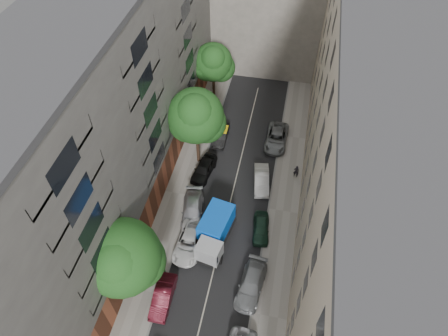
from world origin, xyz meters
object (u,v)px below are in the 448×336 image
(car_left_1, at_px, (163,297))
(tree_mid, at_px, (196,118))
(car_left_4, at_px, (204,169))
(car_right_4, at_px, (276,138))
(car_left_3, at_px, (193,210))
(pedestrian, at_px, (296,171))
(tree_near, at_px, (123,259))
(car_left_5, at_px, (221,135))
(car_right_1, at_px, (251,284))
(tree_far, at_px, (214,64))
(car_right_2, at_px, (261,228))
(car_right_3, at_px, (262,180))
(tarp_truck, at_px, (214,231))
(car_left_2, at_px, (189,242))
(lamp_post, at_px, (161,254))

(car_left_1, distance_m, tree_mid, 17.36)
(car_left_4, distance_m, car_right_4, 9.63)
(car_left_3, bearing_deg, pedestrian, 26.30)
(car_right_4, relative_size, tree_near, 0.60)
(car_left_5, bearing_deg, car_left_4, -98.01)
(car_right_1, xyz_separation_m, tree_near, (-9.90, -2.31, 4.89))
(car_left_1, distance_m, tree_far, 27.92)
(car_right_2, height_order, car_right_3, car_right_3)
(car_left_1, height_order, tree_far, tree_far)
(car_right_4, xyz_separation_m, tree_far, (-8.85, 6.24, 4.84))
(tarp_truck, bearing_deg, car_left_5, 110.21)
(car_left_5, bearing_deg, tree_mid, -112.27)
(car_right_1, bearing_deg, car_left_3, 142.78)
(car_left_2, xyz_separation_m, lamp_post, (-1.40, -3.22, 2.96))
(car_right_4, bearing_deg, tree_mid, -147.53)
(tree_far, xyz_separation_m, pedestrian, (11.56, -11.16, -4.62))
(car_left_2, xyz_separation_m, pedestrian, (9.10, 10.69, 0.25))
(car_right_1, height_order, car_right_2, car_right_1)
(car_left_1, bearing_deg, car_left_3, 87.30)
(car_right_1, bearing_deg, lamp_post, -172.27)
(car_right_2, xyz_separation_m, car_right_4, (-0.00, 12.64, 0.08))
(car_right_4, xyz_separation_m, lamp_post, (-7.80, -18.82, 2.94))
(pedestrian, bearing_deg, car_left_1, 59.43)
(car_left_1, bearing_deg, car_right_3, 64.78)
(car_right_3, height_order, lamp_post, lamp_post)
(pedestrian, bearing_deg, car_right_1, 79.56)
(car_left_5, height_order, tree_far, tree_far)
(tarp_truck, height_order, car_right_2, tarp_truck)
(car_left_3, bearing_deg, lamp_post, -106.50)
(car_left_1, distance_m, car_left_5, 20.41)
(car_right_1, height_order, tree_far, tree_far)
(car_left_3, relative_size, lamp_post, 0.91)
(car_right_4, bearing_deg, tarp_truck, -104.94)
(car_left_4, xyz_separation_m, car_right_4, (7.20, 6.40, -0.02))
(car_left_5, relative_size, car_right_4, 0.77)
(car_left_5, xyz_separation_m, car_right_2, (6.47, -11.84, -0.02))
(car_left_2, bearing_deg, car_left_3, 100.06)
(tree_far, height_order, lamp_post, tree_far)
(tree_near, bearing_deg, car_right_4, 64.65)
(car_right_4, height_order, tree_far, tree_far)
(tarp_truck, bearing_deg, lamp_post, -118.71)
(car_left_5, height_order, car_right_1, car_right_1)
(tree_mid, bearing_deg, tarp_truck, -67.75)
(car_left_2, distance_m, lamp_post, 4.60)
(car_right_4, height_order, pedestrian, pedestrian)
(car_left_5, bearing_deg, tree_far, 108.04)
(pedestrian, bearing_deg, car_right_3, 27.24)
(car_left_3, xyz_separation_m, car_left_4, (-0.20, 5.60, 0.01))
(car_left_5, xyz_separation_m, tree_near, (-3.43, -20.11, 4.95))
(lamp_post, bearing_deg, car_left_3, 83.33)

